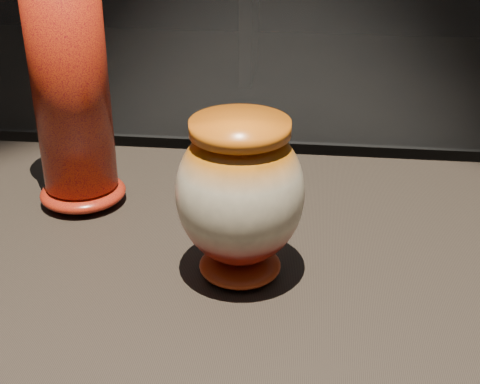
{
  "coord_description": "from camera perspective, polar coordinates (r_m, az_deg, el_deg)",
  "views": [
    {
      "loc": [
        0.03,
        -0.63,
        1.35
      ],
      "look_at": [
        -0.04,
        0.03,
        1.01
      ],
      "focal_mm": 50.0,
      "sensor_mm": 36.0,
      "label": 1
    }
  ],
  "objects": [
    {
      "name": "main_vase",
      "position": [
        0.75,
        -0.0,
        -0.24
      ],
      "size": [
        0.19,
        0.19,
        0.2
      ],
      "rotation": [
        0.0,
        0.0,
        0.38
      ],
      "color": "maroon",
      "rests_on": "display_plinth"
    },
    {
      "name": "tall_vase",
      "position": [
        0.92,
        -14.35,
        9.5
      ],
      "size": [
        0.16,
        0.16,
        0.38
      ],
      "rotation": [
        0.0,
        0.0,
        0.36
      ],
      "color": "red",
      "rests_on": "display_plinth"
    }
  ]
}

